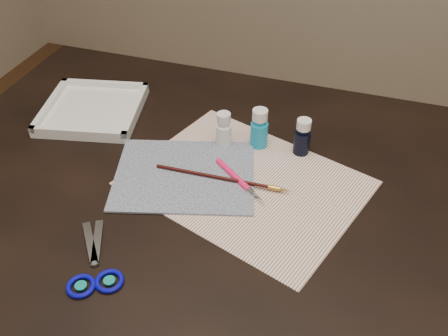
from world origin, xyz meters
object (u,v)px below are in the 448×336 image
(canvas, at_px, (185,175))
(paint_bottle_navy, at_px, (302,137))
(paint_bottle_white, at_px, (224,130))
(paint_bottle_cyan, at_px, (259,128))
(paper, at_px, (246,183))
(scissors, at_px, (90,257))
(palette_tray, at_px, (93,109))

(canvas, bearing_deg, paint_bottle_navy, 35.83)
(paint_bottle_white, bearing_deg, paint_bottle_cyan, 17.04)
(paper, height_order, canvas, canvas)
(paper, distance_m, paint_bottle_cyan, 0.14)
(paint_bottle_cyan, bearing_deg, canvas, -128.14)
(paper, distance_m, scissors, 0.34)
(palette_tray, bearing_deg, paint_bottle_cyan, 0.05)
(canvas, bearing_deg, paint_bottle_white, 71.08)
(paper, distance_m, paint_bottle_navy, 0.16)
(canvas, xyz_separation_m, paint_bottle_cyan, (0.12, 0.15, 0.04))
(paint_bottle_white, relative_size, paint_bottle_cyan, 0.90)
(palette_tray, bearing_deg, canvas, -26.74)
(canvas, height_order, paint_bottle_white, paint_bottle_white)
(canvas, distance_m, palette_tray, 0.33)
(paint_bottle_white, xyz_separation_m, palette_tray, (-0.34, 0.02, -0.03))
(canvas, xyz_separation_m, paint_bottle_navy, (0.21, 0.15, 0.04))
(paint_bottle_navy, distance_m, scissors, 0.50)
(paint_bottle_cyan, bearing_deg, paint_bottle_white, -162.96)
(paint_bottle_white, distance_m, palette_tray, 0.34)
(paint_bottle_cyan, bearing_deg, palette_tray, -179.95)
(paint_bottle_cyan, relative_size, paint_bottle_navy, 1.09)
(canvas, xyz_separation_m, scissors, (-0.07, -0.25, 0.00))
(canvas, distance_m, paint_bottle_cyan, 0.19)
(canvas, relative_size, scissors, 1.51)
(paint_bottle_navy, height_order, scissors, paint_bottle_navy)
(paper, bearing_deg, scissors, -126.30)
(paint_bottle_white, xyz_separation_m, paint_bottle_cyan, (0.07, 0.02, 0.00))
(paper, height_order, scissors, scissors)
(paint_bottle_navy, xyz_separation_m, palette_tray, (-0.50, -0.00, -0.03))
(paint_bottle_white, bearing_deg, paper, -52.41)
(paper, distance_m, paint_bottle_white, 0.14)
(paint_bottle_cyan, xyz_separation_m, palette_tray, (-0.41, -0.00, -0.03))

